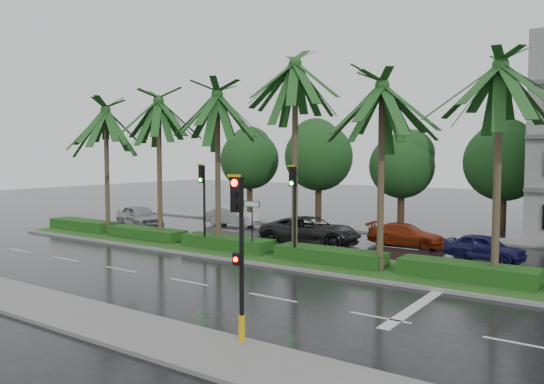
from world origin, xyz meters
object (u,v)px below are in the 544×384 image
Objects in this scene: street_sign at (252,214)px; car_red at (406,235)px; car_silver at (139,216)px; car_white at (233,216)px; car_blue at (484,247)px; car_darkgrey at (311,231)px; signal_near at (239,251)px; signal_median_left at (203,193)px.

car_red is (5.00, 7.39, -1.51)m from street_sign.
car_white is at bearing -28.14° from car_silver.
car_blue is (4.50, -1.78, 0.01)m from car_red.
car_red is at bearing -62.94° from car_silver.
signal_near is at bearing -169.98° from car_darkgrey.
signal_near is 0.79× the size of car_darkgrey.
signal_median_left is 0.96× the size of car_silver.
car_darkgrey is at bearing 113.93° from signal_near.
car_red is (4.50, 2.61, -0.16)m from car_darkgrey.
signal_near is 15.79m from car_blue.
car_white is at bearing 81.72° from car_red.
car_white is at bearing 52.14° from car_darkgrey.
car_darkgrey reaches higher than car_red.
car_white is 13.23m from car_red.
car_red is (17.67, 3.33, -0.16)m from car_silver.
signal_near is 13.93m from signal_median_left.
car_silver is (-19.67, 13.93, -1.73)m from signal_near.
car_silver is at bearing 79.23° from car_darkgrey.
street_sign is (-7.00, 9.87, -0.38)m from signal_near.
car_darkgrey is (0.50, 4.78, -1.35)m from street_sign.
signal_near is 1.04× the size of car_red.
car_silver reaches higher than car_blue.
car_white is 17.93m from car_blue.
signal_median_left is at bearing 121.85° from car_blue.
car_blue is at bearing 24.84° from signal_median_left.
car_silver is 6.42m from car_white.
signal_near is 16.12m from car_darkgrey.
car_darkgrey is (8.67, -3.85, 0.11)m from car_white.
car_darkgrey is (13.17, 0.72, 0.00)m from car_silver.
car_darkgrey is 1.52× the size of car_blue.
signal_median_left reaches higher than car_blue.
signal_near is 1.19× the size of car_blue.
car_darkgrey is 5.20m from car_red.
car_silver is at bearing 97.79° from car_red.
street_sign is at bearing 160.12° from car_darkgrey.
car_silver is at bearing 101.00° from car_blue.
signal_near is at bearing -108.91° from car_silver.
car_blue is (2.50, 15.48, -1.88)m from signal_near.
signal_median_left is 6.47m from car_darkgrey.
signal_near is at bearing -176.27° from car_red.
signal_median_left is 1.19× the size of car_blue.
street_sign is 0.71× the size of car_blue.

